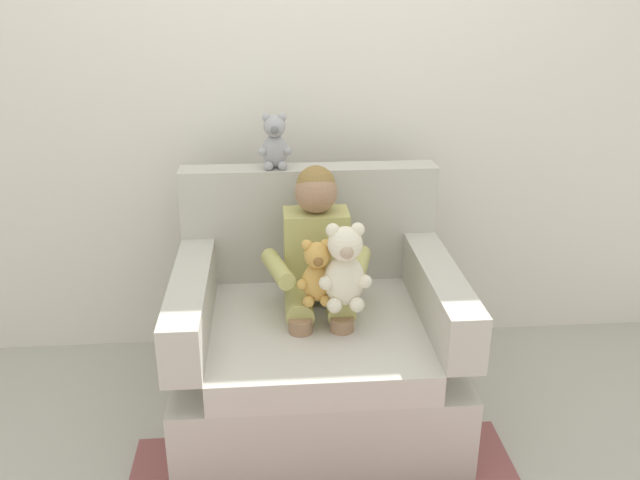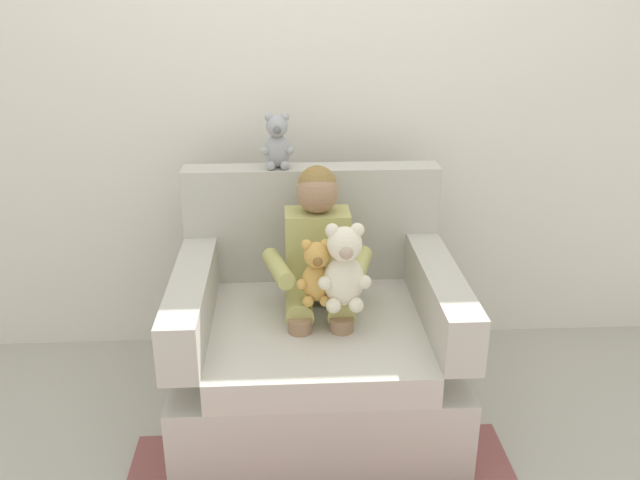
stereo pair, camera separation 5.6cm
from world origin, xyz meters
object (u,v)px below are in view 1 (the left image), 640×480
(plush_honey, at_px, (316,273))
(plush_grey_on_backrest, at_px, (275,143))
(seated_child, at_px, (317,260))
(armchair, at_px, (315,343))
(plush_cream, at_px, (345,268))

(plush_honey, height_order, plush_grey_on_backrest, plush_grey_on_backrest)
(seated_child, height_order, plush_grey_on_backrest, plush_grey_on_backrest)
(armchair, xyz_separation_m, plush_honey, (-0.00, -0.12, 0.37))
(plush_honey, bearing_deg, armchair, 85.70)
(armchair, bearing_deg, plush_honey, -91.83)
(plush_grey_on_backrest, bearing_deg, plush_cream, -51.42)
(seated_child, bearing_deg, armchair, -115.02)
(armchair, height_order, plush_cream, armchair)
(armchair, height_order, plush_honey, armchair)
(armchair, distance_m, seated_child, 0.36)
(seated_child, xyz_separation_m, plush_grey_on_backrest, (-0.15, 0.32, 0.41))
(plush_cream, distance_m, plush_honey, 0.12)
(armchair, xyz_separation_m, seated_child, (0.01, 0.04, 0.36))
(seated_child, height_order, plush_honey, seated_child)
(plush_grey_on_backrest, bearing_deg, armchair, -54.49)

